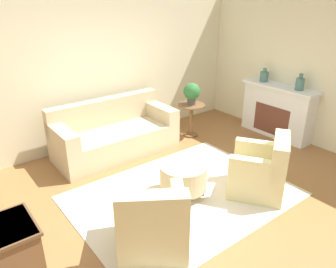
% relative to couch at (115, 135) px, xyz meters
% --- Properties ---
extents(ground_plane, '(16.00, 16.00, 0.00)m').
position_rel_couch_xyz_m(ground_plane, '(0.07, -1.83, -0.34)').
color(ground_plane, '#996638').
extents(wall_back, '(8.90, 0.12, 2.80)m').
position_rel_couch_xyz_m(wall_back, '(0.07, 0.67, 1.06)').
color(wall_back, beige).
rests_on(wall_back, ground_plane).
extents(wall_right, '(0.12, 10.20, 2.80)m').
position_rel_couch_xyz_m(wall_right, '(3.24, -1.83, 1.06)').
color(wall_right, beige).
rests_on(wall_right, ground_plane).
extents(rug, '(3.05, 2.25, 0.01)m').
position_rel_couch_xyz_m(rug, '(0.07, -1.83, -0.34)').
color(rug, beige).
rests_on(rug, ground_plane).
extents(couch, '(2.17, 0.95, 0.95)m').
position_rel_couch_xyz_m(couch, '(0.00, 0.00, 0.00)').
color(couch, '#C6B289').
rests_on(couch, ground_plane).
extents(armchair_left, '(1.04, 1.04, 0.88)m').
position_rel_couch_xyz_m(armchair_left, '(-0.88, -2.43, 0.01)').
color(armchair_left, beige).
rests_on(armchair_left, rug).
extents(armchair_right, '(1.04, 1.04, 0.88)m').
position_rel_couch_xyz_m(armchair_right, '(1.03, -2.43, 0.01)').
color(armchair_right, beige).
rests_on(armchair_right, rug).
extents(ottoman_table, '(0.67, 0.67, 0.48)m').
position_rel_couch_xyz_m(ottoman_table, '(0.10, -1.81, -0.04)').
color(ottoman_table, '#C6B289').
rests_on(ottoman_table, rug).
extents(side_table, '(0.54, 0.54, 0.67)m').
position_rel_couch_xyz_m(side_table, '(1.60, -0.26, 0.11)').
color(side_table, brown).
rests_on(side_table, ground_plane).
extents(fireplace, '(0.44, 1.54, 1.05)m').
position_rel_couch_xyz_m(fireplace, '(2.99, -1.29, 0.21)').
color(fireplace, white).
rests_on(fireplace, ground_plane).
extents(vase_mantel_near, '(0.16, 0.16, 0.27)m').
position_rel_couch_xyz_m(vase_mantel_near, '(2.98, -0.89, 0.81)').
color(vase_mantel_near, '#477066').
rests_on(vase_mantel_near, fireplace).
extents(vase_mantel_far, '(0.16, 0.16, 0.31)m').
position_rel_couch_xyz_m(vase_mantel_far, '(2.98, -1.69, 0.83)').
color(vase_mantel_far, '#477066').
rests_on(vase_mantel_far, fireplace).
extents(potted_plant_on_side_table, '(0.32, 0.32, 0.43)m').
position_rel_couch_xyz_m(potted_plant_on_side_table, '(1.60, -0.26, 0.57)').
color(potted_plant_on_side_table, '#4C4742').
rests_on(potted_plant_on_side_table, side_table).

